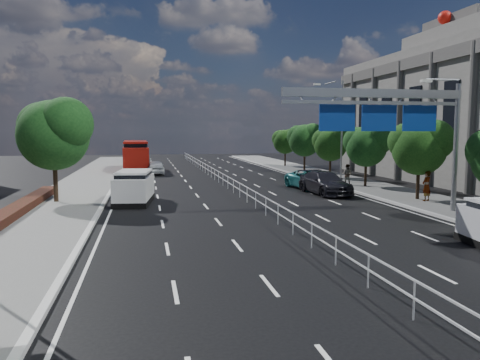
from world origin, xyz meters
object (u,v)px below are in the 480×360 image
object	(u,v)px
parked_car_teal	(311,180)
pedestrian_b	(347,174)
red_bus	(136,155)
near_car_silver	(156,167)
white_minivan	(134,187)
pedestrian_a	(427,186)
near_car_dark	(137,160)
overhead_gantry	(393,112)
parked_car_dark	(325,183)

from	to	relation	value
parked_car_teal	pedestrian_b	world-z (taller)	pedestrian_b
red_bus	near_car_silver	xyz separation A→B (m)	(2.13, -4.95, -1.05)
white_minivan	pedestrian_a	bearing A→B (deg)	-4.38
red_bus	near_car_silver	world-z (taller)	red_bus
near_car_dark	red_bus	bearing A→B (deg)	86.69
white_minivan	near_car_dark	world-z (taller)	white_minivan
parked_car_teal	overhead_gantry	bearing A→B (deg)	-96.18
near_car_silver	parked_car_dark	size ratio (longest dim) A/B	0.78
overhead_gantry	pedestrian_b	size ratio (longest dim) A/B	5.97
red_bus	pedestrian_a	bearing A→B (deg)	-58.34
near_car_silver	pedestrian_b	bearing A→B (deg)	135.21
white_minivan	red_bus	size ratio (longest dim) A/B	0.43
parked_car_dark	pedestrian_a	world-z (taller)	pedestrian_a
red_bus	pedestrian_a	size ratio (longest dim) A/B	5.97
red_bus	overhead_gantry	bearing A→B (deg)	-67.55
near_car_silver	pedestrian_a	distance (m)	29.03
overhead_gantry	white_minivan	distance (m)	16.27
pedestrian_a	pedestrian_b	xyz separation A→B (m)	(-1.11, 9.59, -0.11)
near_car_silver	parked_car_teal	world-z (taller)	parked_car_teal
overhead_gantry	pedestrian_b	world-z (taller)	overhead_gantry
parked_car_dark	parked_car_teal	bearing A→B (deg)	84.68
overhead_gantry	pedestrian_a	size ratio (longest dim) A/B	5.27
white_minivan	parked_car_teal	bearing A→B (deg)	25.99
pedestrian_b	near_car_silver	bearing A→B (deg)	-0.42
overhead_gantry	pedestrian_a	world-z (taller)	overhead_gantry
near_car_silver	pedestrian_a	bearing A→B (deg)	122.67
parked_car_dark	pedestrian_a	distance (m)	7.22
white_minivan	red_bus	bearing A→B (deg)	97.90
overhead_gantry	parked_car_teal	xyz separation A→B (m)	(-0.24, 11.86, -4.85)
overhead_gantry	pedestrian_a	distance (m)	7.23
overhead_gantry	white_minivan	bearing A→B (deg)	152.61
overhead_gantry	red_bus	world-z (taller)	overhead_gantry
pedestrian_a	overhead_gantry	bearing A→B (deg)	12.59
white_minivan	parked_car_dark	bearing A→B (deg)	14.43
near_car_dark	parked_car_teal	distance (m)	30.68
overhead_gantry	near_car_silver	xyz separation A→B (m)	(-12.11, 27.30, -4.85)
red_bus	pedestrian_b	size ratio (longest dim) A/B	6.76
white_minivan	parked_car_dark	size ratio (longest dim) A/B	0.89
parked_car_teal	near_car_dark	bearing A→B (deg)	109.84
parked_car_dark	pedestrian_b	distance (m)	5.47
pedestrian_b	red_bus	bearing A→B (deg)	-5.25
red_bus	parked_car_teal	xyz separation A→B (m)	(14.00, -20.40, -1.04)
white_minivan	near_car_silver	distance (m)	20.20
parked_car_dark	near_car_dark	bearing A→B (deg)	109.57
red_bus	near_car_dark	world-z (taller)	red_bus
red_bus	pedestrian_b	world-z (taller)	red_bus
near_car_dark	parked_car_dark	bearing A→B (deg)	111.47
near_car_dark	parked_car_dark	xyz separation A→B (m)	(14.01, -30.20, 0.01)
overhead_gantry	parked_car_teal	size ratio (longest dim) A/B	1.88
overhead_gantry	pedestrian_a	bearing A→B (deg)	37.88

